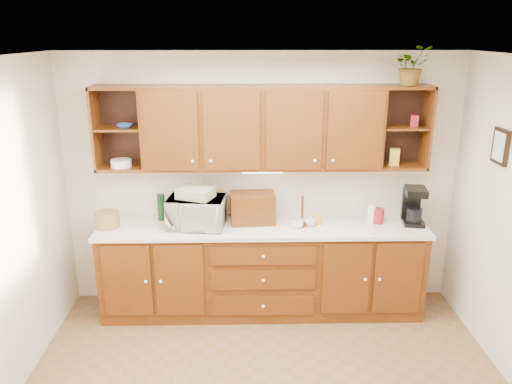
{
  "coord_description": "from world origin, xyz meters",
  "views": [
    {
      "loc": [
        -0.16,
        -3.15,
        2.76
      ],
      "look_at": [
        -0.07,
        1.15,
        1.38
      ],
      "focal_mm": 35.0,
      "sensor_mm": 36.0,
      "label": 1
    }
  ],
  "objects_px": {
    "coffee_maker": "(413,206)",
    "potted_plant": "(412,66)",
    "bread_box": "(253,208)",
    "microwave": "(196,212)"
  },
  "relations": [
    {
      "from": "coffee_maker",
      "to": "potted_plant",
      "type": "distance_m",
      "value": 1.36
    },
    {
      "from": "bread_box",
      "to": "potted_plant",
      "type": "bearing_deg",
      "value": -3.81
    },
    {
      "from": "potted_plant",
      "to": "coffee_maker",
      "type": "bearing_deg",
      "value": -19.13
    },
    {
      "from": "bread_box",
      "to": "coffee_maker",
      "type": "xyz_separation_m",
      "value": [
        1.6,
        -0.05,
        0.03
      ]
    },
    {
      "from": "microwave",
      "to": "bread_box",
      "type": "height_order",
      "value": "bread_box"
    },
    {
      "from": "microwave",
      "to": "potted_plant",
      "type": "bearing_deg",
      "value": 9.58
    },
    {
      "from": "coffee_maker",
      "to": "potted_plant",
      "type": "height_order",
      "value": "potted_plant"
    },
    {
      "from": "bread_box",
      "to": "microwave",
      "type": "bearing_deg",
      "value": -172.25
    },
    {
      "from": "bread_box",
      "to": "potted_plant",
      "type": "height_order",
      "value": "potted_plant"
    },
    {
      "from": "bread_box",
      "to": "coffee_maker",
      "type": "distance_m",
      "value": 1.6
    }
  ]
}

